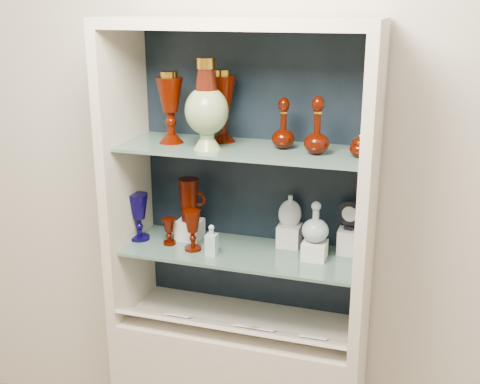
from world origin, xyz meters
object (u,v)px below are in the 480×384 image
(clear_round_decanter, at_px, (316,223))
(ruby_pitcher, at_px, (189,200))
(ruby_goblet_tall, at_px, (193,230))
(clear_square_bottle, at_px, (212,240))
(cobalt_goblet, at_px, (139,217))
(flat_flask, at_px, (290,210))
(ruby_decanter_b, at_px, (284,122))
(enamel_urn, at_px, (207,104))
(ruby_decanter_a, at_px, (317,122))
(pedestal_lamp_right, at_px, (223,106))
(pedestal_lamp_left, at_px, (170,108))
(lidded_bowl, at_px, (360,145))
(cameo_medallion, at_px, (350,215))
(ruby_goblet_small, at_px, (169,232))

(clear_round_decanter, bearing_deg, ruby_pitcher, 174.75)
(ruby_goblet_tall, relative_size, clear_square_bottle, 1.32)
(cobalt_goblet, xyz_separation_m, ruby_goblet_tall, (0.25, -0.04, -0.02))
(cobalt_goblet, height_order, flat_flask, flat_flask)
(cobalt_goblet, bearing_deg, ruby_decanter_b, 3.57)
(enamel_urn, height_order, ruby_goblet_tall, enamel_urn)
(ruby_decanter_a, distance_m, ruby_goblet_tall, 0.66)
(ruby_decanter_b, xyz_separation_m, ruby_goblet_tall, (-0.34, -0.08, -0.44))
(ruby_decanter_a, relative_size, ruby_decanter_b, 1.16)
(cobalt_goblet, bearing_deg, ruby_decanter_a, -0.87)
(flat_flask, bearing_deg, pedestal_lamp_right, 170.99)
(ruby_pitcher, bearing_deg, pedestal_lamp_left, -120.32)
(lidded_bowl, height_order, ruby_goblet_tall, lidded_bowl)
(pedestal_lamp_right, relative_size, lidded_bowl, 3.29)
(clear_round_decanter, bearing_deg, lidded_bowl, -9.92)
(pedestal_lamp_left, bearing_deg, enamel_urn, -18.68)
(pedestal_lamp_right, bearing_deg, enamel_urn, -95.72)
(ruby_decanter_a, relative_size, cameo_medallion, 1.98)
(ruby_decanter_a, xyz_separation_m, lidded_bowl, (0.15, 0.01, -0.07))
(ruby_pitcher, distance_m, cameo_medallion, 0.65)
(lidded_bowl, bearing_deg, clear_round_decanter, 170.08)
(ruby_goblet_tall, distance_m, ruby_goblet_small, 0.12)
(flat_flask, xyz_separation_m, clear_round_decanter, (0.12, -0.10, -0.01))
(ruby_decanter_b, bearing_deg, cobalt_goblet, -176.43)
(ruby_goblet_tall, xyz_separation_m, clear_square_bottle, (0.09, -0.03, -0.02))
(ruby_decanter_a, bearing_deg, cobalt_goblet, 179.13)
(flat_flask, bearing_deg, ruby_decanter_a, -63.20)
(ruby_goblet_tall, bearing_deg, pedestal_lamp_right, 54.79)
(ruby_decanter_a, relative_size, ruby_goblet_small, 2.13)
(flat_flask, height_order, clear_round_decanter, clear_round_decanter)
(pedestal_lamp_left, xyz_separation_m, enamel_urn, (0.17, -0.06, 0.03))
(cobalt_goblet, bearing_deg, ruby_goblet_tall, -8.69)
(clear_round_decanter, distance_m, cameo_medallion, 0.15)
(ruby_goblet_small, bearing_deg, pedestal_lamp_left, 47.46)
(pedestal_lamp_left, xyz_separation_m, ruby_decanter_b, (0.44, 0.03, -0.04))
(ruby_decanter_a, relative_size, flat_flask, 1.82)
(pedestal_lamp_right, distance_m, cobalt_goblet, 0.58)
(ruby_decanter_b, xyz_separation_m, ruby_goblet_small, (-0.45, -0.05, -0.47))
(ruby_decanter_b, height_order, ruby_goblet_small, ruby_decanter_b)
(enamel_urn, xyz_separation_m, cameo_medallion, (0.52, 0.17, -0.43))
(ruby_decanter_b, relative_size, flat_flask, 1.57)
(pedestal_lamp_right, distance_m, cameo_medallion, 0.64)
(pedestal_lamp_right, bearing_deg, flat_flask, 6.93)
(ruby_goblet_small, bearing_deg, ruby_decanter_a, 0.21)
(lidded_bowl, xyz_separation_m, ruby_goblet_tall, (-0.63, -0.03, -0.38))
(clear_square_bottle, distance_m, clear_round_decanter, 0.41)
(cameo_medallion, bearing_deg, ruby_goblet_tall, -155.88)
(cobalt_goblet, distance_m, clear_square_bottle, 0.35)
(enamel_urn, relative_size, clear_round_decanter, 2.17)
(lidded_bowl, height_order, cobalt_goblet, lidded_bowl)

